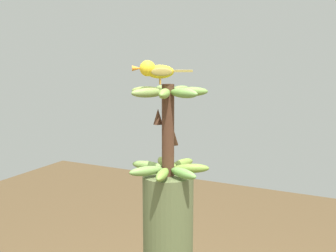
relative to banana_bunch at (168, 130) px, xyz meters
name	(u,v)px	position (x,y,z in m)	size (l,w,h in m)	color
banana_bunch	(168,130)	(0.00, 0.00, 0.00)	(0.30, 0.31, 0.34)	#4C2D1E
perched_bird	(155,70)	(-0.03, -0.04, 0.22)	(0.19, 0.14, 0.09)	#C68933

